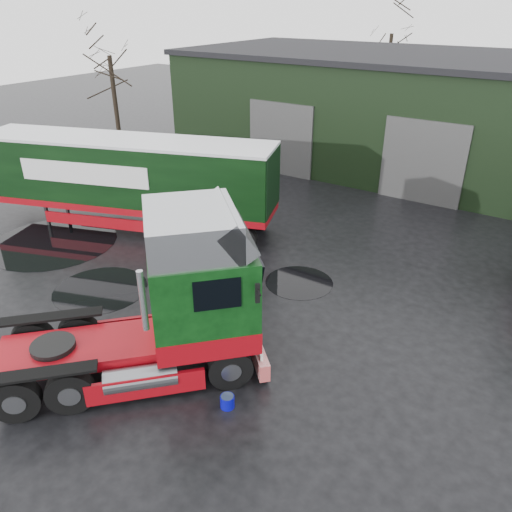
{
  "coord_description": "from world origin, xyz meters",
  "views": [
    {
      "loc": [
        8.29,
        -9.95,
        9.05
      ],
      "look_at": [
        0.44,
        1.84,
        1.7
      ],
      "focal_mm": 35.0,
      "sensor_mm": 36.0,
      "label": 1
    }
  ],
  "objects_px": {
    "hero_tractor": "(119,299)",
    "tree_left": "(113,85)",
    "warehouse": "(459,116)",
    "wash_bucket": "(227,401)",
    "tree_back_a": "(389,60)",
    "trailer_left": "(128,184)"
  },
  "relations": [
    {
      "from": "hero_tractor",
      "to": "wash_bucket",
      "type": "distance_m",
      "value": 3.73
    },
    {
      "from": "hero_tractor",
      "to": "tree_left",
      "type": "relative_size",
      "value": 0.87
    },
    {
      "from": "warehouse",
      "to": "wash_bucket",
      "type": "distance_m",
      "value": 22.82
    },
    {
      "from": "wash_bucket",
      "to": "tree_back_a",
      "type": "distance_m",
      "value": 34.02
    },
    {
      "from": "warehouse",
      "to": "wash_bucket",
      "type": "relative_size",
      "value": 91.21
    },
    {
      "from": "tree_back_a",
      "to": "wash_bucket",
      "type": "bearing_deg",
      "value": -75.31
    },
    {
      "from": "hero_tractor",
      "to": "wash_bucket",
      "type": "relative_size",
      "value": 20.86
    },
    {
      "from": "tree_left",
      "to": "tree_back_a",
      "type": "relative_size",
      "value": 0.89
    },
    {
      "from": "trailer_left",
      "to": "tree_left",
      "type": "height_order",
      "value": "tree_left"
    },
    {
      "from": "warehouse",
      "to": "hero_tractor",
      "type": "distance_m",
      "value": 23.15
    },
    {
      "from": "hero_tractor",
      "to": "tree_back_a",
      "type": "relative_size",
      "value": 0.78
    },
    {
      "from": "warehouse",
      "to": "tree_left",
      "type": "bearing_deg",
      "value": -157.17
    },
    {
      "from": "warehouse",
      "to": "tree_back_a",
      "type": "bearing_deg",
      "value": 128.66
    },
    {
      "from": "tree_back_a",
      "to": "warehouse",
      "type": "bearing_deg",
      "value": -51.34
    },
    {
      "from": "tree_back_a",
      "to": "hero_tractor",
      "type": "bearing_deg",
      "value": -80.51
    },
    {
      "from": "warehouse",
      "to": "tree_back_a",
      "type": "height_order",
      "value": "tree_back_a"
    },
    {
      "from": "tree_left",
      "to": "trailer_left",
      "type": "bearing_deg",
      "value": -40.4
    },
    {
      "from": "wash_bucket",
      "to": "warehouse",
      "type": "bearing_deg",
      "value": 91.39
    },
    {
      "from": "wash_bucket",
      "to": "tree_back_a",
      "type": "relative_size",
      "value": 0.04
    },
    {
      "from": "tree_left",
      "to": "hero_tractor",
      "type": "bearing_deg",
      "value": -42.25
    },
    {
      "from": "hero_tractor",
      "to": "trailer_left",
      "type": "bearing_deg",
      "value": 179.0
    },
    {
      "from": "warehouse",
      "to": "tree_left",
      "type": "height_order",
      "value": "tree_left"
    }
  ]
}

